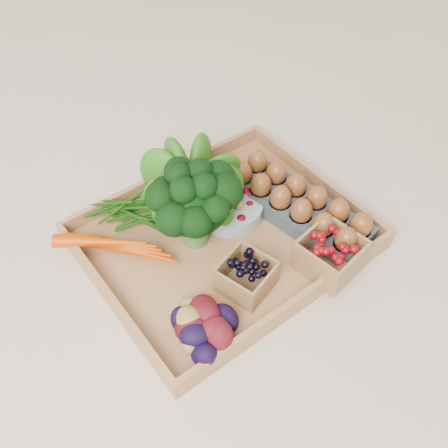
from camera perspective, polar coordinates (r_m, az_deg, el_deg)
ground at (r=1.07m, az=0.00°, el=-2.12°), size 4.00×4.00×0.00m
tray at (r=1.07m, az=0.00°, el=-1.86°), size 0.55×0.45×0.01m
carrots at (r=1.04m, az=-11.72°, el=-2.54°), size 0.19×0.14×0.05m
lettuce at (r=1.07m, az=-3.86°, el=5.10°), size 0.16×0.16×0.16m
broccoli at (r=1.01m, az=-3.44°, el=0.83°), size 0.18×0.18×0.14m
cherry_bowl at (r=1.09m, az=0.79°, el=1.77°), size 0.14×0.14×0.04m
egg_carton at (r=1.10m, az=8.33°, el=1.73°), size 0.17×0.35×0.04m
potatoes at (r=0.89m, az=-2.62°, el=-11.34°), size 0.15×0.15×0.09m
punnet_blackberry at (r=0.96m, az=2.56°, el=-5.98°), size 0.12×0.12×0.06m
punnet_raspberry at (r=1.01m, az=12.02°, el=-3.40°), size 0.12×0.12×0.08m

